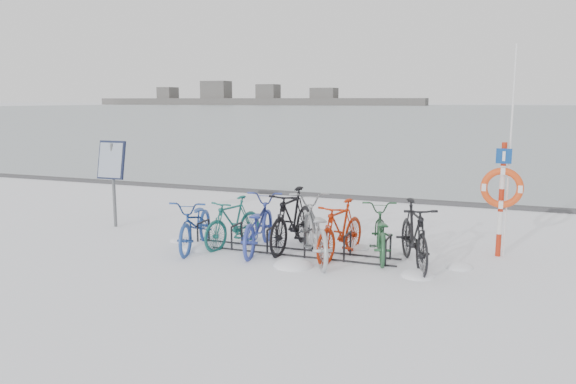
{
  "coord_description": "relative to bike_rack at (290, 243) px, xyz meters",
  "views": [
    {
      "loc": [
        3.52,
        -9.33,
        2.78
      ],
      "look_at": [
        -0.27,
        0.6,
        1.02
      ],
      "focal_mm": 35.0,
      "sensor_mm": 36.0,
      "label": 1
    }
  ],
  "objects": [
    {
      "name": "ground",
      "position": [
        0.0,
        0.0,
        -0.18
      ],
      "size": [
        900.0,
        900.0,
        0.0
      ],
      "primitive_type": "plane",
      "color": "white",
      "rests_on": "ground"
    },
    {
      "name": "ice_sheet",
      "position": [
        0.0,
        155.0,
        -0.17
      ],
      "size": [
        400.0,
        298.0,
        0.02
      ],
      "primitive_type": "cube",
      "color": "#9EACB3",
      "rests_on": "ground"
    },
    {
      "name": "quay_edge",
      "position": [
        0.0,
        5.9,
        -0.13
      ],
      "size": [
        400.0,
        0.25,
        0.1
      ],
      "primitive_type": "cube",
      "color": "#3F3F42",
      "rests_on": "ground"
    },
    {
      "name": "bike_rack",
      "position": [
        0.0,
        0.0,
        0.0
      ],
      "size": [
        4.0,
        0.48,
        0.46
      ],
      "color": "black",
      "rests_on": "ground"
    },
    {
      "name": "info_board",
      "position": [
        -4.38,
        0.62,
        1.19
      ],
      "size": [
        0.64,
        0.26,
        1.9
      ],
      "rotation": [
        0.0,
        0.0,
        0.03
      ],
      "color": "#595B5E",
      "rests_on": "ground"
    },
    {
      "name": "lifebuoy_station",
      "position": [
        3.57,
        1.06,
        1.07
      ],
      "size": [
        0.71,
        0.22,
        3.71
      ],
      "color": "#AE240D",
      "rests_on": "ground"
    },
    {
      "name": "shoreline",
      "position": [
        -122.02,
        260.0,
        2.61
      ],
      "size": [
        180.0,
        12.0,
        9.5
      ],
      "color": "#505050",
      "rests_on": "ground"
    },
    {
      "name": "bike_0",
      "position": [
        -1.79,
        -0.28,
        0.32
      ],
      "size": [
        1.09,
        2.01,
        1.0
      ],
      "primitive_type": "imported",
      "rotation": [
        0.0,
        0.0,
        0.24
      ],
      "color": "navy",
      "rests_on": "ground"
    },
    {
      "name": "bike_1",
      "position": [
        -1.21,
        0.11,
        0.31
      ],
      "size": [
        0.84,
        1.69,
        0.98
      ],
      "primitive_type": "imported",
      "rotation": [
        0.0,
        0.0,
        -0.25
      ],
      "color": "#1A5F58",
      "rests_on": "ground"
    },
    {
      "name": "bike_2",
      "position": [
        -0.64,
        0.0,
        0.34
      ],
      "size": [
        1.01,
        2.08,
        1.05
      ],
      "primitive_type": "imported",
      "rotation": [
        0.0,
        0.0,
        3.31
      ],
      "color": "#2C3B96",
      "rests_on": "ground"
    },
    {
      "name": "bike_3",
      "position": [
        -0.08,
        0.31,
        0.41
      ],
      "size": [
        0.65,
        1.98,
        1.17
      ],
      "primitive_type": "imported",
      "rotation": [
        0.0,
        0.0,
        -0.05
      ],
      "color": "black",
      "rests_on": "ground"
    },
    {
      "name": "bike_4",
      "position": [
        0.53,
        -0.18,
        0.38
      ],
      "size": [
        1.67,
        2.25,
        1.13
      ],
      "primitive_type": "imported",
      "rotation": [
        0.0,
        0.0,
        3.63
      ],
      "color": "#9FA3A6",
      "rests_on": "ground"
    },
    {
      "name": "bike_5",
      "position": [
        0.94,
        0.05,
        0.35
      ],
      "size": [
        0.82,
        1.82,
        1.05
      ],
      "primitive_type": "imported",
      "rotation": [
        0.0,
        0.0,
        -0.19
      ],
      "color": "#AB2609",
      "rests_on": "ground"
    },
    {
      "name": "bike_6",
      "position": [
        1.58,
        0.37,
        0.29
      ],
      "size": [
        1.06,
        1.9,
        0.95
      ],
      "primitive_type": "imported",
      "rotation": [
        0.0,
        0.0,
        3.39
      ],
      "color": "#245231",
      "rests_on": "ground"
    },
    {
      "name": "bike_7",
      "position": [
        2.23,
        -0.01,
        0.39
      ],
      "size": [
        1.18,
        1.97,
        1.14
      ],
      "primitive_type": "imported",
      "rotation": [
        0.0,
        0.0,
        0.37
      ],
      "color": "black",
      "rests_on": "ground"
    },
    {
      "name": "snow_drifts",
      "position": [
        0.32,
        -0.35,
        -0.18
      ],
      "size": [
        5.75,
        2.05,
        0.24
      ],
      "color": "white",
      "rests_on": "ground"
    }
  ]
}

